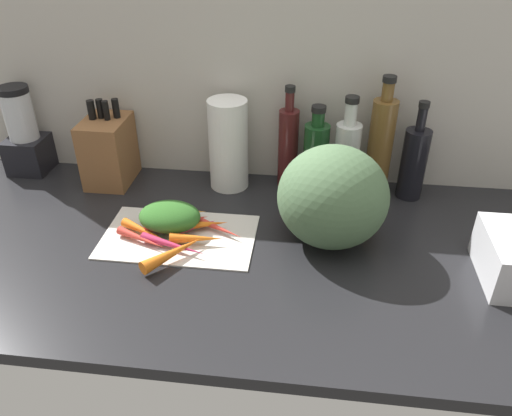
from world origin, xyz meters
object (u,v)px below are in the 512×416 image
object	(u,v)px
carrot_6	(146,231)
bottle_2	(346,158)
carrot_0	(202,224)
carrot_9	(141,238)
paper_towel_roll	(228,145)
bottle_4	(414,162)
bottle_1	(316,156)
cutting_board	(179,236)
carrot_4	(173,253)
carrot_2	(177,222)
carrot_1	(196,238)
bottle_3	(380,146)
carrot_5	(197,226)
carrot_3	(180,211)
winter_squash	(333,197)
carrot_8	(219,228)
blender_appliance	(25,136)
bottle_0	(288,146)
knife_block	(109,150)
carrot_7	(173,245)

from	to	relation	value
carrot_6	bottle_2	distance (cm)	57.73
carrot_0	carrot_9	size ratio (longest dim) A/B	0.93
paper_towel_roll	bottle_4	size ratio (longest dim) A/B	0.93
bottle_4	bottle_1	bearing A→B (deg)	-179.29
cutting_board	carrot_4	world-z (taller)	carrot_4
carrot_2	bottle_2	xyz separation A→B (cm)	(42.81, 23.17, 9.50)
carrot_1	bottle_3	bearing A→B (deg)	35.50
carrot_5	cutting_board	bearing A→B (deg)	-144.97
carrot_2	bottle_2	size ratio (longest dim) A/B	0.56
carrot_3	winter_squash	xyz separation A→B (cm)	(39.72, -5.39, 10.54)
carrot_8	winter_squash	xyz separation A→B (cm)	(27.82, 1.08, 10.70)
carrot_3	carrot_4	world-z (taller)	carrot_4
carrot_3	bottle_4	xyz separation A→B (cm)	(62.24, 19.29, 8.83)
carrot_5	blender_appliance	distance (cm)	65.47
bottle_0	bottle_1	world-z (taller)	bottle_0
carrot_8	winter_squash	world-z (taller)	winter_squash
carrot_1	carrot_9	world-z (taller)	carrot_1
knife_block	carrot_3	bearing A→B (deg)	-34.90
carrot_7	winter_squash	bearing A→B (deg)	14.54
carrot_1	bottle_1	world-z (taller)	bottle_1
carrot_2	winter_squash	bearing A→B (deg)	0.66
carrot_6	carrot_1	bearing A→B (deg)	-8.00
carrot_0	carrot_7	size ratio (longest dim) A/B	0.75
cutting_board	carrot_6	size ratio (longest dim) A/B	2.55
blender_appliance	paper_towel_roll	size ratio (longest dim) A/B	1.02
knife_block	carrot_1	bearing A→B (deg)	-42.36
paper_towel_roll	carrot_4	bearing A→B (deg)	-100.47
carrot_0	bottle_0	size ratio (longest dim) A/B	0.44
carrot_6	paper_towel_roll	xyz separation A→B (cm)	(16.44, 29.26, 11.16)
winter_squash	bottle_2	xyz separation A→B (cm)	(3.87, 22.72, -0.53)
bottle_2	blender_appliance	bearing A→B (deg)	177.86
carrot_0	carrot_8	world-z (taller)	carrot_0
carrot_5	knife_block	bearing A→B (deg)	142.74
carrot_6	blender_appliance	xyz separation A→B (cm)	(-46.52, 31.11, 9.56)
carrot_3	bottle_3	bearing A→B (deg)	21.05
carrot_5	winter_squash	xyz separation A→B (cm)	(33.61, 0.84, 10.51)
bottle_1	bottle_4	bearing A→B (deg)	0.71
carrot_8	bottle_1	distance (cm)	35.67
bottle_0	bottle_3	distance (cm)	25.66
carrot_2	knife_block	world-z (taller)	knife_block
paper_towel_roll	blender_appliance	bearing A→B (deg)	178.31
carrot_3	carrot_8	distance (cm)	13.55
blender_appliance	bottle_1	size ratio (longest dim) A/B	1.04
cutting_board	carrot_3	bearing A→B (deg)	102.79
carrot_6	winter_squash	xyz separation A→B (cm)	(45.89, 4.78, 10.52)
carrot_5	carrot_9	size ratio (longest dim) A/B	0.72
carrot_9	carrot_7	bearing A→B (deg)	-11.53
carrot_1	carrot_5	xyz separation A→B (cm)	(-1.22, 5.84, -0.23)
carrot_3	knife_block	size ratio (longest dim) A/B	0.57
cutting_board	carrot_9	bearing A→B (deg)	-153.28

